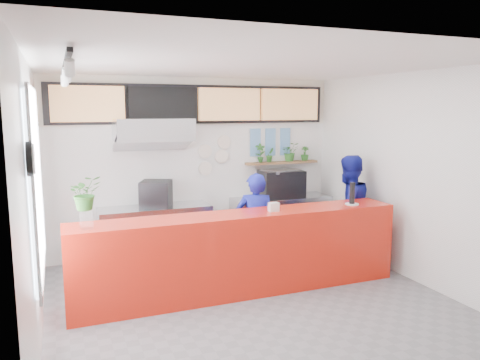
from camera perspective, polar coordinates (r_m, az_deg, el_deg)
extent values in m
plane|color=slate|center=(6.21, 1.57, -14.79)|extent=(5.00, 5.00, 0.00)
plane|color=silver|center=(5.73, 1.70, 13.94)|extent=(5.00, 5.00, 0.00)
plane|color=white|center=(8.12, -5.34, 1.74)|extent=(5.00, 0.00, 5.00)
plane|color=white|center=(5.33, -23.92, -2.60)|extent=(0.00, 5.00, 5.00)
plane|color=white|center=(7.14, 20.41, 0.28)|extent=(0.00, 5.00, 5.00)
cube|color=red|center=(6.37, 0.16, -8.91)|extent=(4.50, 0.60, 1.10)
cube|color=beige|center=(8.05, -5.43, 9.53)|extent=(5.00, 0.02, 0.80)
cube|color=#B2B5BA|center=(7.84, -10.26, -6.43)|extent=(1.80, 0.60, 0.90)
cube|color=black|center=(7.71, -10.19, -1.66)|extent=(0.61, 0.61, 0.42)
cube|color=#B2B5BA|center=(7.54, -10.53, 6.06)|extent=(1.20, 0.70, 0.35)
cube|color=#B2B5BA|center=(7.55, -10.49, 4.54)|extent=(1.20, 0.69, 0.31)
cube|color=#B2B5BA|center=(8.57, 5.04, -5.03)|extent=(1.80, 0.60, 0.90)
cube|color=black|center=(8.43, 5.01, -0.46)|extent=(0.79, 0.59, 0.48)
cube|color=#A4A6AB|center=(8.40, 5.04, 1.13)|extent=(0.69, 0.56, 0.06)
cube|color=brown|center=(8.61, 5.13, 2.13)|extent=(1.40, 0.18, 0.04)
cube|color=tan|center=(7.64, -18.05, 8.82)|extent=(1.10, 0.10, 0.55)
cube|color=black|center=(7.80, -9.42, 9.11)|extent=(1.10, 0.10, 0.55)
cube|color=tan|center=(8.12, -1.29, 9.20)|extent=(1.10, 0.10, 0.55)
cube|color=tan|center=(8.60, 6.07, 9.12)|extent=(1.10, 0.10, 0.55)
cube|color=black|center=(8.02, -5.36, 9.17)|extent=(4.80, 0.04, 0.65)
cube|color=silver|center=(5.60, -23.62, 0.00)|extent=(0.04, 2.20, 1.90)
cube|color=#B2B5BA|center=(5.60, -23.42, 0.01)|extent=(0.03, 2.30, 2.00)
cylinder|color=black|center=(4.36, -24.26, 2.34)|extent=(0.05, 0.30, 0.30)
cylinder|color=white|center=(4.36, -23.87, 2.37)|extent=(0.02, 0.26, 0.26)
cube|color=black|center=(5.26, -20.43, 13.23)|extent=(0.05, 2.40, 0.04)
cylinder|color=silver|center=(8.11, -4.29, 3.52)|extent=(0.24, 0.03, 0.24)
cylinder|color=silver|center=(8.21, -2.28, 2.90)|extent=(0.24, 0.03, 0.24)
cylinder|color=silver|center=(8.14, -4.26, 1.41)|extent=(0.24, 0.03, 0.24)
cylinder|color=silver|center=(8.20, -1.96, 4.65)|extent=(0.24, 0.03, 0.24)
cube|color=#598CBF|center=(8.43, 1.88, 5.44)|extent=(0.20, 0.02, 0.25)
cube|color=#598CBF|center=(8.55, 3.73, 5.47)|extent=(0.20, 0.02, 0.25)
cube|color=#598CBF|center=(8.68, 5.53, 5.50)|extent=(0.20, 0.02, 0.25)
cube|color=#598CBF|center=(8.45, 1.87, 3.74)|extent=(0.20, 0.02, 0.25)
cube|color=#598CBF|center=(8.57, 3.72, 3.80)|extent=(0.20, 0.02, 0.25)
cube|color=#598CBF|center=(8.70, 5.51, 3.85)|extent=(0.20, 0.02, 0.25)
imported|color=navy|center=(6.86, 1.89, -5.61)|extent=(0.68, 0.58, 1.56)
imported|color=navy|center=(7.73, 12.98, -3.50)|extent=(0.93, 0.76, 1.75)
imported|color=#285E20|center=(8.40, 2.48, 3.31)|extent=(0.20, 0.16, 0.34)
imported|color=#285E20|center=(8.49, 3.68, 3.09)|extent=(0.16, 0.14, 0.26)
imported|color=#285E20|center=(8.66, 6.13, 3.44)|extent=(0.35, 0.32, 0.34)
imported|color=#285E20|center=(8.82, 7.91, 3.23)|extent=(0.18, 0.17, 0.26)
cylinder|color=silver|center=(5.71, -18.20, -4.72)|extent=(0.17, 0.17, 0.19)
imported|color=#285E20|center=(5.65, -18.36, -1.50)|extent=(0.42, 0.39, 0.40)
cube|color=silver|center=(6.35, 4.12, -3.30)|extent=(0.14, 0.09, 0.12)
cylinder|color=silver|center=(6.97, 13.48, -2.87)|extent=(0.23, 0.23, 0.01)
cylinder|color=black|center=(6.94, 13.52, -1.56)|extent=(0.09, 0.09, 0.31)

